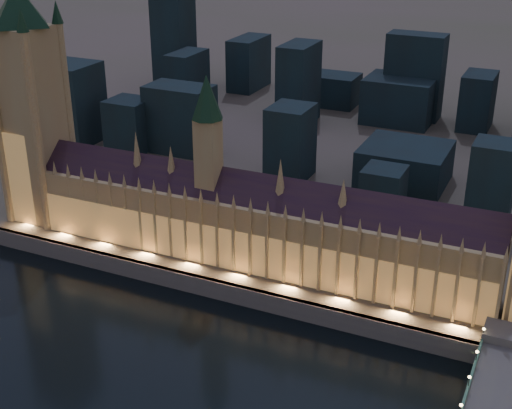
% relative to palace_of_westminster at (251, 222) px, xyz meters
% --- Properties ---
extents(ground_plane, '(2000.00, 2000.00, 0.00)m').
position_rel_palace_of_westminster_xyz_m(ground_plane, '(0.58, -61.74, -26.37)').
color(ground_plane, black).
rests_on(ground_plane, ground).
extents(north_bank, '(2000.00, 960.00, 8.00)m').
position_rel_palace_of_westminster_xyz_m(north_bank, '(0.58, 458.26, -22.37)').
color(north_bank, '#454B30').
rests_on(north_bank, ground).
extents(embankment_wall, '(2000.00, 2.50, 8.00)m').
position_rel_palace_of_westminster_xyz_m(embankment_wall, '(0.58, -20.74, -22.37)').
color(embankment_wall, '#4F4D50').
rests_on(embankment_wall, ground).
extents(palace_of_westminster, '(202.00, 22.67, 78.00)m').
position_rel_palace_of_westminster_xyz_m(palace_of_westminster, '(0.00, 0.00, 0.00)').
color(palace_of_westminster, '#9F794B').
rests_on(palace_of_westminster, north_bank).
extents(victoria_tower, '(31.68, 31.68, 119.94)m').
position_rel_palace_of_westminster_xyz_m(victoria_tower, '(-109.42, 0.18, 41.12)').
color(victoria_tower, '#9F794B').
rests_on(victoria_tower, north_bank).
extents(city_backdrop, '(466.43, 215.63, 89.28)m').
position_rel_palace_of_westminster_xyz_m(city_backdrop, '(33.66, 187.30, 5.58)').
color(city_backdrop, black).
rests_on(city_backdrop, north_bank).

